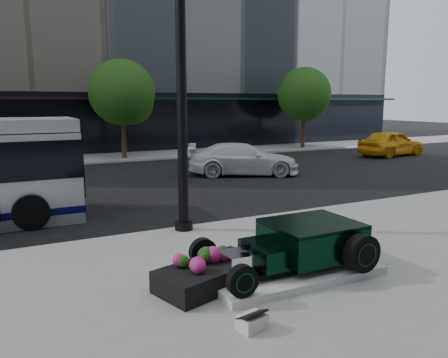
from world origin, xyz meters
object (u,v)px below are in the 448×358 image
lamppost (181,75)px  flower_planter (211,273)px  white_sedan (243,159)px  yellow_taxi (391,143)px  hot_rod (303,242)px

lamppost → flower_planter: bearing=-104.0°
lamppost → white_sedan: (5.96, 7.44, -3.30)m
lamppost → yellow_taxi: 20.57m
lamppost → yellow_taxi: bearing=28.1°
hot_rod → white_sedan: white_sedan is taller
hot_rod → yellow_taxi: bearing=38.1°
hot_rod → lamppost: size_ratio=0.38×
hot_rod → white_sedan: (4.93, 11.09, 0.05)m
hot_rod → white_sedan: 12.14m
hot_rod → flower_planter: bearing=175.0°
lamppost → white_sedan: 10.09m
hot_rod → lamppost: 5.07m
lamppost → hot_rod: bearing=-74.2°
flower_planter → white_sedan: (6.83, 10.93, 0.39)m
hot_rod → flower_planter: size_ratio=1.48×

